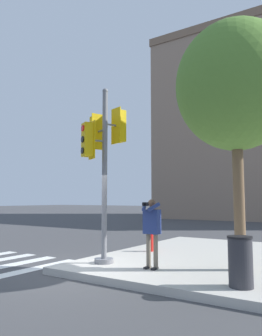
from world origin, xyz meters
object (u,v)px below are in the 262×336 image
at_px(traffic_signal_pole, 102,153).
at_px(street_tree, 235,87).
at_px(person_photographer, 152,227).
at_px(trash_bin, 240,262).
at_px(fire_hydrant, 151,241).

xyz_separation_m(traffic_signal_pole, street_tree, (3.38, 1.04, 1.53)).
xyz_separation_m(person_photographer, trash_bin, (2.26, -0.55, -0.52)).
bearing_deg(person_photographer, fire_hydrant, 120.12).
xyz_separation_m(street_tree, fire_hydrant, (-3.20, 1.30, -4.17)).
bearing_deg(street_tree, person_photographer, -151.01).
relative_size(person_photographer, trash_bin, 1.74).
bearing_deg(street_tree, traffic_signal_pole, -162.89).
xyz_separation_m(traffic_signal_pole, fire_hydrant, (0.18, 2.35, -2.64)).
bearing_deg(fire_hydrant, trash_bin, -38.58).
bearing_deg(street_tree, trash_bin, -75.42).
bearing_deg(traffic_signal_pole, street_tree, 17.11).
xyz_separation_m(traffic_signal_pole, person_photographer, (1.53, 0.02, -1.95)).
height_order(person_photographer, trash_bin, person_photographer).
bearing_deg(trash_bin, traffic_signal_pole, 171.96).
relative_size(person_photographer, fire_hydrant, 2.60).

